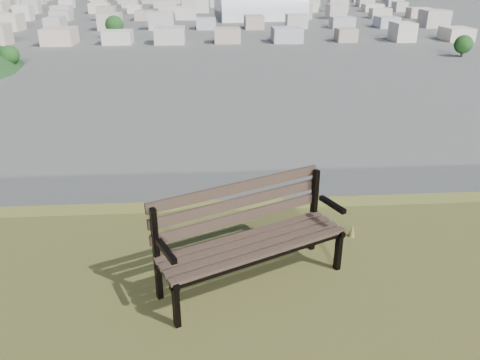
{
  "coord_description": "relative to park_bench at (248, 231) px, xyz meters",
  "views": [
    {
      "loc": [
        0.66,
        -1.71,
        28.04
      ],
      "look_at": [
        1.09,
        4.34,
        25.3
      ],
      "focal_mm": 35.0,
      "sensor_mm": 36.0,
      "label": 1
    }
  ],
  "objects": [
    {
      "name": "city_blocks",
      "position": [
        -1.04,
        392.0,
        -22.08
      ],
      "size": [
        395.0,
        361.0,
        7.0
      ],
      "color": "silver",
      "rests_on": "ground"
    },
    {
      "name": "park_bench",
      "position": [
        0.0,
        0.0,
        0.0
      ],
      "size": [
        2.05,
        1.4,
        1.03
      ],
      "rotation": [
        0.0,
        0.0,
        0.43
      ],
      "color": "#403125",
      "rests_on": "hilltop_mesa"
    },
    {
      "name": "arena",
      "position": [
        33.0,
        291.19,
        -20.33
      ],
      "size": [
        55.91,
        31.45,
        22.27
      ],
      "rotation": [
        0.0,
        0.0,
        0.18
      ],
      "color": "silver",
      "rests_on": "ground"
    },
    {
      "name": "city_trees",
      "position": [
        -27.43,
        316.56,
        -20.75
      ],
      "size": [
        406.52,
        387.2,
        9.98
      ],
      "color": "#2F1E17",
      "rests_on": "ground"
    }
  ]
}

